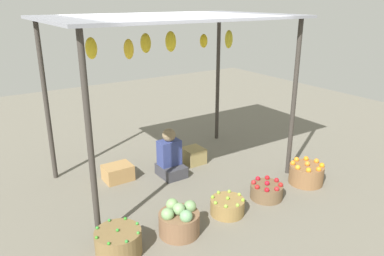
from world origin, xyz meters
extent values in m
plane|color=slate|center=(0.00, 0.00, 0.00)|extent=(14.00, 14.00, 0.00)
cylinder|color=#38332D|center=(-1.58, -0.95, 1.20)|extent=(0.07, 0.07, 2.41)
cylinder|color=#38332D|center=(1.58, -0.95, 1.20)|extent=(0.07, 0.07, 2.41)
cylinder|color=#38332D|center=(-1.58, 0.95, 1.20)|extent=(0.07, 0.07, 2.41)
cylinder|color=#38332D|center=(1.58, 0.95, 1.20)|extent=(0.07, 0.07, 2.41)
cube|color=gray|center=(0.00, 0.00, 2.43)|extent=(3.47, 2.20, 0.04)
ellipsoid|color=yellow|center=(-1.08, 0.23, 2.05)|extent=(0.15, 0.15, 0.29)
ellipsoid|color=yellow|center=(-0.71, -0.13, 2.05)|extent=(0.13, 0.13, 0.26)
ellipsoid|color=yellow|center=(-0.22, 0.36, 2.05)|extent=(0.16, 0.16, 0.29)
ellipsoid|color=yellow|center=(0.20, 0.34, 2.05)|extent=(0.16, 0.16, 0.31)
ellipsoid|color=yellow|center=(0.66, 0.13, 2.05)|extent=(0.12, 0.12, 0.21)
ellipsoid|color=yellow|center=(1.14, 0.10, 2.05)|extent=(0.13, 0.13, 0.29)
cube|color=#3A3A40|center=(-0.04, -0.01, 0.09)|extent=(0.36, 0.44, 0.18)
cube|color=navy|center=(-0.04, 0.04, 0.38)|extent=(0.34, 0.22, 0.40)
sphere|color=#816D4E|center=(-0.04, 0.04, 0.67)|extent=(0.21, 0.21, 0.21)
cylinder|color=brown|center=(-1.49, -1.33, 0.14)|extent=(0.51, 0.51, 0.28)
sphere|color=#2F902C|center=(-1.49, -1.33, 0.29)|extent=(0.04, 0.04, 0.04)
sphere|color=green|center=(-1.26, -1.33, 0.29)|extent=(0.04, 0.04, 0.04)
sphere|color=#2D8E24|center=(-1.33, -1.17, 0.29)|extent=(0.04, 0.04, 0.04)
sphere|color=#338E35|center=(-1.49, -1.10, 0.29)|extent=(0.04, 0.04, 0.04)
sphere|color=green|center=(-1.66, -1.17, 0.29)|extent=(0.04, 0.04, 0.04)
sphere|color=#398924|center=(-1.73, -1.33, 0.29)|extent=(0.04, 0.04, 0.04)
sphere|color=#2F8824|center=(-1.66, -1.50, 0.29)|extent=(0.04, 0.04, 0.04)
sphere|color=#318B33|center=(-1.49, -1.57, 0.29)|extent=(0.04, 0.04, 0.04)
sphere|color=#3C8C33|center=(-1.33, -1.50, 0.29)|extent=(0.04, 0.04, 0.04)
cylinder|color=brown|center=(-0.75, -1.39, 0.14)|extent=(0.49, 0.49, 0.27)
sphere|color=#7EA66D|center=(-0.75, -1.39, 0.33)|extent=(0.15, 0.15, 0.15)
sphere|color=#769E64|center=(-0.59, -1.39, 0.32)|extent=(0.15, 0.15, 0.15)
sphere|color=#7FA965|center=(-0.75, -1.24, 0.32)|extent=(0.15, 0.15, 0.15)
sphere|color=#7AA566|center=(-0.90, -1.39, 0.32)|extent=(0.15, 0.15, 0.15)
sphere|color=#70A46F|center=(-0.75, -1.55, 0.32)|extent=(0.15, 0.15, 0.15)
cylinder|color=olive|center=(0.01, -1.36, 0.10)|extent=(0.45, 0.45, 0.21)
sphere|color=#86CB33|center=(0.01, -1.36, 0.22)|extent=(0.04, 0.04, 0.04)
sphere|color=#93BD37|center=(0.21, -1.36, 0.22)|extent=(0.04, 0.04, 0.04)
sphere|color=#8AC23F|center=(0.15, -1.22, 0.22)|extent=(0.04, 0.04, 0.04)
sphere|color=#87C737|center=(0.01, -1.17, 0.22)|extent=(0.04, 0.04, 0.04)
sphere|color=#84C530|center=(-0.13, -1.22, 0.22)|extent=(0.04, 0.04, 0.04)
sphere|color=#89CB3B|center=(-0.19, -1.36, 0.22)|extent=(0.04, 0.04, 0.04)
sphere|color=#8ECF3E|center=(-0.13, -1.50, 0.22)|extent=(0.04, 0.04, 0.04)
sphere|color=#8BCC3F|center=(0.01, -1.56, 0.22)|extent=(0.04, 0.04, 0.04)
sphere|color=#86CA2E|center=(0.15, -1.50, 0.22)|extent=(0.04, 0.04, 0.04)
cylinder|color=brown|center=(0.72, -1.35, 0.10)|extent=(0.45, 0.45, 0.20)
sphere|color=red|center=(0.72, -1.35, 0.23)|extent=(0.07, 0.07, 0.07)
sphere|color=#AE191F|center=(0.91, -1.35, 0.22)|extent=(0.07, 0.07, 0.07)
sphere|color=#B1151B|center=(0.85, -1.22, 0.22)|extent=(0.07, 0.07, 0.07)
sphere|color=#B21523|center=(0.72, -1.16, 0.22)|extent=(0.07, 0.07, 0.07)
sphere|color=#AC2627|center=(0.59, -1.22, 0.22)|extent=(0.07, 0.07, 0.07)
sphere|color=#AB1D1D|center=(0.54, -1.35, 0.22)|extent=(0.07, 0.07, 0.07)
sphere|color=#B5141D|center=(0.59, -1.48, 0.22)|extent=(0.07, 0.07, 0.07)
sphere|color=#B32024|center=(0.72, -1.53, 0.22)|extent=(0.07, 0.07, 0.07)
sphere|color=#AC1E1B|center=(0.85, -1.48, 0.22)|extent=(0.07, 0.07, 0.07)
cylinder|color=brown|center=(1.55, -1.35, 0.14)|extent=(0.51, 0.51, 0.29)
sphere|color=orange|center=(1.55, -1.35, 0.32)|extent=(0.08, 0.08, 0.08)
sphere|color=orange|center=(1.76, -1.35, 0.31)|extent=(0.08, 0.08, 0.08)
sphere|color=orange|center=(1.70, -1.20, 0.31)|extent=(0.08, 0.08, 0.08)
sphere|color=orange|center=(1.55, -1.14, 0.31)|extent=(0.08, 0.08, 0.08)
sphere|color=orange|center=(1.40, -1.20, 0.31)|extent=(0.08, 0.08, 0.08)
sphere|color=orange|center=(1.34, -1.35, 0.31)|extent=(0.08, 0.08, 0.08)
sphere|color=orange|center=(1.40, -1.50, 0.31)|extent=(0.08, 0.08, 0.08)
sphere|color=orange|center=(1.55, -1.56, 0.31)|extent=(0.08, 0.08, 0.08)
sphere|color=orange|center=(1.70, -1.50, 0.31)|extent=(0.08, 0.08, 0.08)
cube|color=#998650|center=(0.53, 0.21, 0.13)|extent=(0.33, 0.34, 0.26)
cube|color=#A9804B|center=(-0.80, 0.33, 0.12)|extent=(0.43, 0.34, 0.24)
camera|label=1|loc=(-2.75, -4.68, 2.68)|focal=35.20mm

